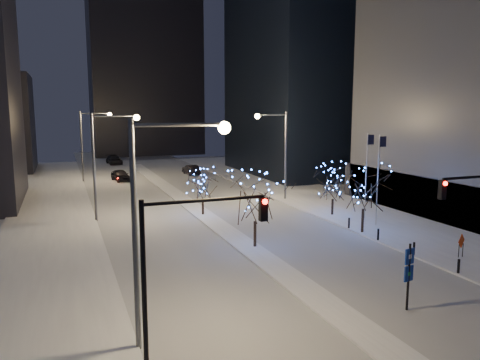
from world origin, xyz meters
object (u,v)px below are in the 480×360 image
car_mid (191,170)px  holiday_tree_plaza_far (333,183)px  street_lamp_east (278,144)px  traffic_signal_west (183,253)px  street_lamp_w_near (159,201)px  wayfinding_sign (409,270)px  holiday_tree_median_near (255,199)px  street_lamp_w_far (89,136)px  construction_sign (461,243)px  car_near (121,175)px  holiday_tree_plaza_near (364,188)px  holiday_tree_median_far (203,185)px  car_far (114,160)px  street_lamp_w_mid (105,151)px

car_mid → holiday_tree_plaza_far: 33.55m
street_lamp_east → traffic_signal_west: 35.30m
street_lamp_w_near → wayfinding_sign: 13.33m
traffic_signal_west → holiday_tree_median_near: (8.94, 13.91, -0.98)m
street_lamp_w_near → street_lamp_w_far: same height
holiday_tree_plaza_far → street_lamp_w_near: bearing=-137.3°
traffic_signal_west → construction_sign: traffic_signal_west is taller
car_near → traffic_signal_west: bearing=-102.8°
street_lamp_w_near → car_near: 49.76m
street_lamp_east → holiday_tree_plaza_near: bearing=-88.5°
car_mid → wayfinding_sign: bearing=82.8°
holiday_tree_median_far → car_mid: bearing=77.2°
street_lamp_east → holiday_tree_median_far: size_ratio=2.21×
wayfinding_sign → holiday_tree_median_far: bearing=86.5°
car_mid → holiday_tree_plaza_near: bearing=91.7°
street_lamp_w_far → street_lamp_east: 29.08m
car_far → holiday_tree_plaza_far: bearing=-79.4°
street_lamp_w_far → wayfinding_sign: size_ratio=2.80×
street_lamp_east → holiday_tree_plaza_far: street_lamp_east is taller
car_near → car_far: (1.35, 21.61, -0.01)m
street_lamp_east → construction_sign: (2.75, -23.63, -5.29)m
street_lamp_w_mid → street_lamp_w_far: 25.00m
holiday_tree_plaza_near → wayfinding_sign: (-6.86, -13.50, -1.67)m
car_near → holiday_tree_median_far: (4.80, -25.61, 2.22)m
street_lamp_east → holiday_tree_median_near: (-9.58, -16.09, -2.67)m
street_lamp_w_mid → holiday_tree_plaza_near: size_ratio=1.72×
street_lamp_east → holiday_tree_plaza_far: bearing=-79.9°
street_lamp_w_far → car_mid: size_ratio=2.14×
wayfinding_sign → street_lamp_w_far: bearing=91.7°
car_mid → holiday_tree_median_near: holiday_tree_median_near is taller
street_lamp_w_far → traffic_signal_west: 52.04m
car_near → holiday_tree_plaza_far: (16.57, -30.22, 2.42)m
street_lamp_w_mid → holiday_tree_median_far: bearing=-8.7°
street_lamp_w_mid → holiday_tree_median_far: size_ratio=2.21×
street_lamp_w_near → holiday_tree_plaza_near: size_ratio=1.72×
holiday_tree_median_near → holiday_tree_plaza_far: (11.18, 7.14, -0.54)m
traffic_signal_west → holiday_tree_plaza_near: 23.87m
street_lamp_w_near → street_lamp_east: (19.02, 28.00, -0.05)m
street_lamp_east → holiday_tree_median_near: bearing=-120.8°
street_lamp_w_near → holiday_tree_median_far: (8.85, 23.65, -3.46)m
street_lamp_w_far → holiday_tree_plaza_far: size_ratio=2.01×
street_lamp_east → traffic_signal_west: bearing=-121.7°
holiday_tree_plaza_far → wayfinding_sign: size_ratio=1.39×
holiday_tree_median_near → construction_sign: bearing=-31.4°
holiday_tree_plaza_near → construction_sign: bearing=-74.0°
car_mid → car_far: car_far is taller
holiday_tree_plaza_near → holiday_tree_plaza_far: bearing=79.8°
street_lamp_w_far → wayfinding_sign: (12.58, -51.00, -4.31)m
traffic_signal_west → wayfinding_sign: traffic_signal_west is taller
holiday_tree_plaza_far → wayfinding_sign: holiday_tree_plaza_far is taller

